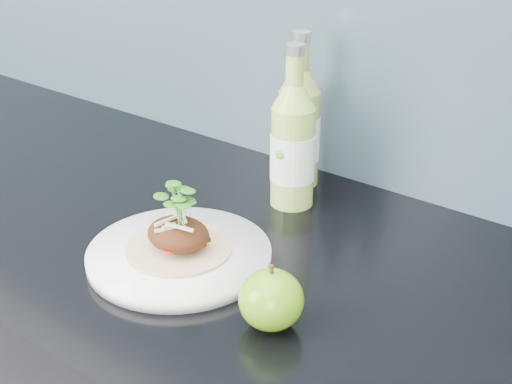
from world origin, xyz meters
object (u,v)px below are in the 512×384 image
green_apple (271,300)px  dinner_plate (179,255)px  cider_bottle_right (293,146)px  cider_bottle_left (299,128)px

green_apple → dinner_plate: bearing=167.4°
green_apple → cider_bottle_right: cider_bottle_right is taller
dinner_plate → green_apple: size_ratio=3.21×
cider_bottle_left → cider_bottle_right: size_ratio=1.00×
dinner_plate → cider_bottle_left: bearing=92.7°
cider_bottle_right → cider_bottle_left: bearing=113.7°
dinner_plate → cider_bottle_left: cider_bottle_left is taller
dinner_plate → green_apple: green_apple is taller
green_apple → cider_bottle_left: size_ratio=0.38×
dinner_plate → cider_bottle_right: size_ratio=1.21×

